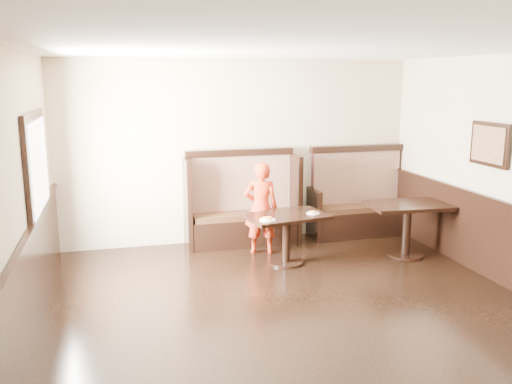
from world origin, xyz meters
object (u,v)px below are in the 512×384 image
object	(u,v)px
booth_neighbor	(358,205)
table_neighbor	(407,217)
table_main	(287,226)
booth_main	(242,210)
child	(261,208)

from	to	relation	value
booth_neighbor	table_neighbor	distance (m)	1.23
table_main	table_neighbor	bearing A→B (deg)	-14.21
booth_main	booth_neighbor	size ratio (longest dim) A/B	1.06
table_main	table_neighbor	world-z (taller)	table_neighbor
booth_main	child	bearing A→B (deg)	-74.34
booth_main	table_main	xyz separation A→B (m)	(0.37, -1.10, 0.01)
table_main	booth_main	bearing A→B (deg)	98.19
table_neighbor	booth_main	bearing A→B (deg)	155.41
table_main	child	bearing A→B (deg)	101.22
booth_neighbor	table_main	bearing A→B (deg)	-145.29
booth_neighbor	table_neighbor	size ratio (longest dim) A/B	1.42
booth_main	booth_neighbor	world-z (taller)	same
booth_neighbor	child	xyz separation A→B (m)	(-1.79, -0.56, 0.19)
table_main	table_neighbor	xyz separation A→B (m)	(1.77, -0.11, 0.04)
booth_main	booth_neighbor	bearing A→B (deg)	-0.05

